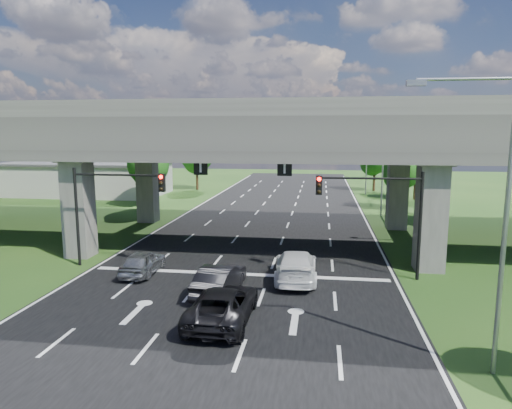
% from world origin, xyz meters
% --- Properties ---
extents(ground, '(160.00, 160.00, 0.00)m').
position_xyz_m(ground, '(0.00, 0.00, 0.00)').
color(ground, '#1D4215').
rests_on(ground, ground).
extents(road, '(18.00, 120.00, 0.03)m').
position_xyz_m(road, '(0.00, 10.00, 0.01)').
color(road, black).
rests_on(road, ground).
extents(overpass, '(80.00, 15.00, 10.00)m').
position_xyz_m(overpass, '(0.00, 12.00, 7.92)').
color(overpass, '#32302D').
rests_on(overpass, ground).
extents(warehouse, '(20.00, 10.00, 4.00)m').
position_xyz_m(warehouse, '(-26.00, 35.00, 2.00)').
color(warehouse, '#9E9E99').
rests_on(warehouse, ground).
extents(signal_right, '(5.76, 0.54, 6.00)m').
position_xyz_m(signal_right, '(7.82, 3.94, 4.19)').
color(signal_right, black).
rests_on(signal_right, ground).
extents(signal_left, '(5.76, 0.54, 6.00)m').
position_xyz_m(signal_left, '(-7.82, 3.94, 4.19)').
color(signal_left, black).
rests_on(signal_left, ground).
extents(streetlight_near, '(3.38, 0.25, 10.00)m').
position_xyz_m(streetlight_near, '(10.10, -6.00, 5.85)').
color(streetlight_near, gray).
rests_on(streetlight_near, ground).
extents(streetlight_far, '(3.38, 0.25, 10.00)m').
position_xyz_m(streetlight_far, '(10.10, 24.00, 5.85)').
color(streetlight_far, gray).
rests_on(streetlight_far, ground).
extents(streetlight_beyond, '(3.38, 0.25, 10.00)m').
position_xyz_m(streetlight_beyond, '(10.10, 40.00, 5.85)').
color(streetlight_beyond, gray).
rests_on(streetlight_beyond, ground).
extents(tree_left_near, '(4.50, 4.50, 7.80)m').
position_xyz_m(tree_left_near, '(-13.95, 26.00, 4.82)').
color(tree_left_near, black).
rests_on(tree_left_near, ground).
extents(tree_left_mid, '(3.91, 3.90, 6.76)m').
position_xyz_m(tree_left_mid, '(-16.95, 34.00, 4.17)').
color(tree_left_mid, black).
rests_on(tree_left_mid, ground).
extents(tree_left_far, '(4.80, 4.80, 8.32)m').
position_xyz_m(tree_left_far, '(-12.95, 42.00, 5.14)').
color(tree_left_far, black).
rests_on(tree_left_far, ground).
extents(tree_right_near, '(4.20, 4.20, 7.28)m').
position_xyz_m(tree_right_near, '(13.05, 28.00, 4.50)').
color(tree_right_near, black).
rests_on(tree_right_near, ground).
extents(tree_right_mid, '(3.91, 3.90, 6.76)m').
position_xyz_m(tree_right_mid, '(16.05, 36.00, 4.17)').
color(tree_right_mid, black).
rests_on(tree_right_mid, ground).
extents(tree_right_far, '(4.50, 4.50, 7.80)m').
position_xyz_m(tree_right_far, '(12.05, 44.00, 4.82)').
color(tree_right_far, black).
rests_on(tree_right_far, ground).
extents(car_silver, '(1.62, 4.02, 1.37)m').
position_xyz_m(car_silver, '(-5.40, 2.75, 0.72)').
color(car_silver, '#94969B').
rests_on(car_silver, road).
extents(car_dark, '(2.03, 4.70, 1.51)m').
position_xyz_m(car_dark, '(-0.32, 0.12, 0.78)').
color(car_dark, black).
rests_on(car_dark, road).
extents(car_white, '(2.45, 5.58, 1.60)m').
position_xyz_m(car_white, '(3.34, 3.00, 0.83)').
color(car_white, silver).
rests_on(car_white, road).
extents(car_trailing, '(2.50, 5.39, 1.50)m').
position_xyz_m(car_trailing, '(0.54, -3.16, 0.78)').
color(car_trailing, black).
rests_on(car_trailing, road).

